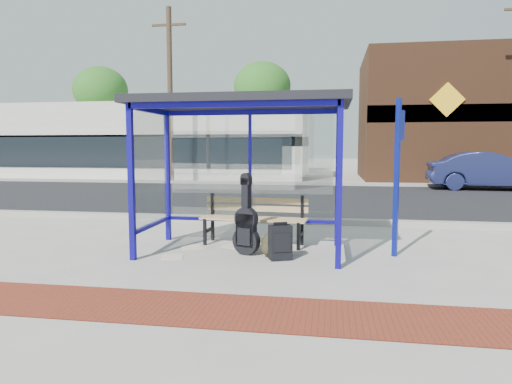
% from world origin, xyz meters
% --- Properties ---
extents(ground, '(120.00, 120.00, 0.00)m').
position_xyz_m(ground, '(0.00, 0.00, 0.00)').
color(ground, '#B2ADA0').
rests_on(ground, ground).
extents(brick_paver_strip, '(60.00, 1.00, 0.01)m').
position_xyz_m(brick_paver_strip, '(0.00, -2.60, 0.01)').
color(brick_paver_strip, maroon).
rests_on(brick_paver_strip, ground).
extents(curb_near, '(60.00, 0.25, 0.12)m').
position_xyz_m(curb_near, '(0.00, 2.90, 0.06)').
color(curb_near, gray).
rests_on(curb_near, ground).
extents(street_asphalt, '(60.00, 10.00, 0.00)m').
position_xyz_m(street_asphalt, '(0.00, 8.00, 0.00)').
color(street_asphalt, black).
rests_on(street_asphalt, ground).
extents(curb_far, '(60.00, 0.25, 0.12)m').
position_xyz_m(curb_far, '(0.00, 13.10, 0.06)').
color(curb_far, gray).
rests_on(curb_far, ground).
extents(far_sidewalk, '(60.00, 4.00, 0.01)m').
position_xyz_m(far_sidewalk, '(0.00, 15.00, 0.00)').
color(far_sidewalk, '#B2ADA0').
rests_on(far_sidewalk, ground).
extents(bus_shelter, '(3.30, 1.80, 2.42)m').
position_xyz_m(bus_shelter, '(0.00, 0.07, 2.07)').
color(bus_shelter, '#130D94').
rests_on(bus_shelter, ground).
extents(storefront_white, '(18.00, 6.04, 4.00)m').
position_xyz_m(storefront_white, '(-9.00, 17.99, 2.00)').
color(storefront_white, silver).
rests_on(storefront_white, ground).
extents(storefront_brown, '(10.00, 7.08, 6.40)m').
position_xyz_m(storefront_brown, '(8.00, 18.49, 3.20)').
color(storefront_brown, '#59331E').
rests_on(storefront_brown, ground).
extents(tree_left, '(3.60, 3.60, 7.03)m').
position_xyz_m(tree_left, '(-14.00, 22.00, 5.45)').
color(tree_left, '#4C3826').
rests_on(tree_left, ground).
extents(tree_mid, '(3.60, 3.60, 7.03)m').
position_xyz_m(tree_mid, '(-3.00, 22.00, 5.45)').
color(tree_mid, '#4C3826').
rests_on(tree_mid, ground).
extents(utility_pole_west, '(1.60, 0.24, 8.00)m').
position_xyz_m(utility_pole_west, '(-6.00, 13.40, 4.11)').
color(utility_pole_west, '#4C3826').
rests_on(utility_pole_west, ground).
extents(bench, '(1.85, 0.59, 0.86)m').
position_xyz_m(bench, '(0.10, 0.61, 0.49)').
color(bench, black).
rests_on(bench, ground).
extents(guitar_bag, '(0.45, 0.27, 1.20)m').
position_xyz_m(guitar_bag, '(0.10, -0.15, 0.44)').
color(guitar_bag, black).
rests_on(guitar_bag, ground).
extents(suitcase, '(0.38, 0.31, 0.57)m').
position_xyz_m(suitcase, '(0.66, -0.39, 0.26)').
color(suitcase, black).
rests_on(suitcase, ground).
extents(backpack, '(0.38, 0.36, 0.38)m').
position_xyz_m(backpack, '(0.48, -0.21, 0.18)').
color(backpack, black).
rests_on(backpack, ground).
extents(sign_post, '(0.16, 0.28, 2.39)m').
position_xyz_m(sign_post, '(2.37, 0.11, 1.35)').
color(sign_post, '#0D1992').
rests_on(sign_post, ground).
extents(newspaper_a, '(0.48, 0.52, 0.01)m').
position_xyz_m(newspaper_a, '(-0.89, 0.18, 0.00)').
color(newspaper_a, white).
rests_on(newspaper_a, ground).
extents(newspaper_b, '(0.41, 0.47, 0.01)m').
position_xyz_m(newspaper_b, '(-0.98, -0.50, 0.00)').
color(newspaper_b, white).
rests_on(newspaper_b, ground).
extents(newspaper_c, '(0.45, 0.41, 0.01)m').
position_xyz_m(newspaper_c, '(-0.22, 0.35, 0.00)').
color(newspaper_c, white).
rests_on(newspaper_c, ground).
extents(parked_car, '(4.57, 1.82, 1.48)m').
position_xyz_m(parked_car, '(7.47, 12.05, 0.74)').
color(parked_car, '#1C214E').
rests_on(parked_car, ground).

